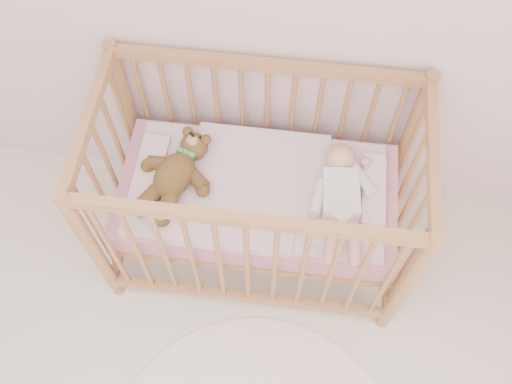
# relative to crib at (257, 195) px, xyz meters

# --- Properties ---
(crib) EXTENTS (1.36, 0.76, 1.00)m
(crib) POSITION_rel_crib_xyz_m (0.00, 0.00, 0.00)
(crib) COLOR tan
(crib) RESTS_ON floor
(mattress) EXTENTS (1.22, 0.62, 0.13)m
(mattress) POSITION_rel_crib_xyz_m (0.00, 0.00, -0.01)
(mattress) COLOR pink
(mattress) RESTS_ON crib
(blanket) EXTENTS (1.10, 0.58, 0.06)m
(blanket) POSITION_rel_crib_xyz_m (0.00, 0.00, 0.06)
(blanket) COLOR pink
(blanket) RESTS_ON mattress
(baby) EXTENTS (0.33, 0.60, 0.14)m
(baby) POSITION_rel_crib_xyz_m (0.35, -0.02, 0.14)
(baby) COLOR white
(baby) RESTS_ON blanket
(teddy_bear) EXTENTS (0.49, 0.58, 0.14)m
(teddy_bear) POSITION_rel_crib_xyz_m (-0.36, -0.02, 0.15)
(teddy_bear) COLOR brown
(teddy_bear) RESTS_ON blanket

